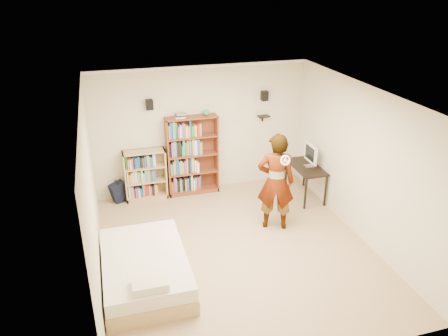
# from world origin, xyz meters

# --- Properties ---
(ground) EXTENTS (4.50, 5.00, 0.01)m
(ground) POSITION_xyz_m (0.00, 0.00, 0.00)
(ground) COLOR tan
(ground) RESTS_ON ground
(room_shell) EXTENTS (4.52, 5.02, 2.71)m
(room_shell) POSITION_xyz_m (0.00, 0.00, 1.76)
(room_shell) COLOR beige
(room_shell) RESTS_ON ground
(crown_molding) EXTENTS (4.50, 5.00, 0.06)m
(crown_molding) POSITION_xyz_m (0.00, 0.00, 2.67)
(crown_molding) COLOR white
(crown_molding) RESTS_ON room_shell
(speaker_left) EXTENTS (0.14, 0.12, 0.20)m
(speaker_left) POSITION_xyz_m (-1.05, 2.40, 2.00)
(speaker_left) COLOR black
(speaker_left) RESTS_ON room_shell
(speaker_right) EXTENTS (0.14, 0.12, 0.20)m
(speaker_right) POSITION_xyz_m (1.35, 2.40, 2.00)
(speaker_right) COLOR black
(speaker_right) RESTS_ON room_shell
(wall_shelf) EXTENTS (0.25, 0.16, 0.02)m
(wall_shelf) POSITION_xyz_m (1.35, 2.41, 1.55)
(wall_shelf) COLOR black
(wall_shelf) RESTS_ON room_shell
(tall_bookshelf) EXTENTS (1.07, 0.31, 1.70)m
(tall_bookshelf) POSITION_xyz_m (-0.24, 2.34, 0.85)
(tall_bookshelf) COLOR brown
(tall_bookshelf) RESTS_ON ground
(low_bookshelf) EXTENTS (0.86, 0.32, 1.07)m
(low_bookshelf) POSITION_xyz_m (-1.24, 2.34, 0.53)
(low_bookshelf) COLOR tan
(low_bookshelf) RESTS_ON ground
(computer_desk) EXTENTS (0.52, 1.04, 0.71)m
(computer_desk) POSITION_xyz_m (1.97, 1.48, 0.35)
(computer_desk) COLOR black
(computer_desk) RESTS_ON ground
(imac) EXTENTS (0.14, 0.48, 0.47)m
(imac) POSITION_xyz_m (2.02, 1.46, 0.94)
(imac) COLOR white
(imac) RESTS_ON computer_desk
(daybed) EXTENTS (1.26, 1.95, 0.57)m
(daybed) POSITION_xyz_m (-1.60, -0.39, 0.29)
(daybed) COLOR white
(daybed) RESTS_ON ground
(person) EXTENTS (0.79, 0.65, 1.85)m
(person) POSITION_xyz_m (0.90, 0.55, 0.92)
(person) COLOR black
(person) RESTS_ON ground
(wii_wheel) EXTENTS (0.18, 0.07, 0.18)m
(wii_wheel) POSITION_xyz_m (0.90, 0.21, 1.49)
(wii_wheel) COLOR white
(wii_wheel) RESTS_ON person
(navy_bag) EXTENTS (0.39, 0.33, 0.45)m
(navy_bag) POSITION_xyz_m (-1.82, 2.34, 0.23)
(navy_bag) COLOR black
(navy_bag) RESTS_ON ground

